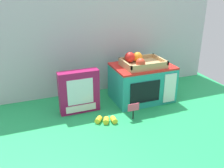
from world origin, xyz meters
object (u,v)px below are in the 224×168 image
at_px(loose_toy_banana, 106,120).
at_px(price_sign, 133,109).
at_px(food_groups_crate, 140,62).
at_px(toy_microwave, 142,82).
at_px(cookie_set_box, 79,92).

bearing_deg(loose_toy_banana, price_sign, -6.95).
height_order(food_groups_crate, loose_toy_banana, food_groups_crate).
relative_size(toy_microwave, cookie_set_box, 1.46).
relative_size(toy_microwave, loose_toy_banana, 3.10).
height_order(food_groups_crate, cookie_set_box, food_groups_crate).
bearing_deg(loose_toy_banana, cookie_set_box, 119.98).
bearing_deg(cookie_set_box, toy_microwave, 2.82).
bearing_deg(food_groups_crate, loose_toy_banana, -147.47).
distance_m(food_groups_crate, price_sign, 0.33).
distance_m(food_groups_crate, cookie_set_box, 0.43).
distance_m(price_sign, loose_toy_banana, 0.17).
bearing_deg(price_sign, loose_toy_banana, 173.05).
relative_size(food_groups_crate, cookie_set_box, 0.98).
xyz_separation_m(toy_microwave, price_sign, (-0.17, -0.22, -0.05)).
bearing_deg(price_sign, food_groups_crate, 56.46).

